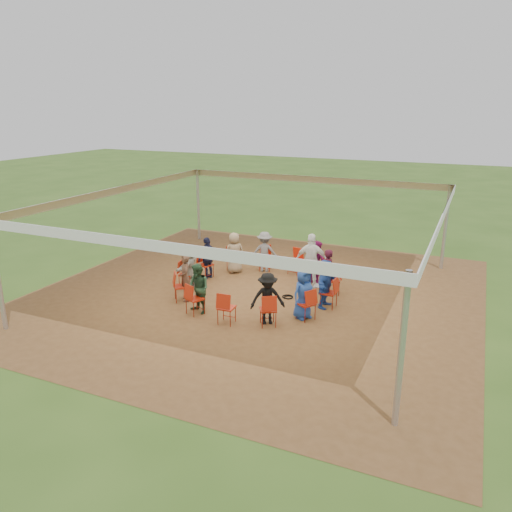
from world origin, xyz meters
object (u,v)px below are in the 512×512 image
at_px(chair_2, 320,269).
at_px(chair_9, 195,299).
at_px(chair_1, 333,280).
at_px(person_seated_9, 268,299).
at_px(chair_10, 227,308).
at_px(chair_0, 329,293).
at_px(chair_8, 181,287).
at_px(chair_3, 295,261).
at_px(person_seated_1, 329,272).
at_px(chair_5, 233,259).
at_px(chair_6, 206,265).
at_px(person_seated_4, 234,253).
at_px(person_seated_7, 185,278).
at_px(chair_7, 186,274).
at_px(person_seated_6, 190,267).
at_px(person_seated_8, 198,289).
at_px(person_seated_5, 208,258).
at_px(standing_person, 312,261).
at_px(person_seated_3, 265,252).
at_px(laptop, 320,284).
at_px(chair_11, 268,310).
at_px(person_seated_10, 303,293).
at_px(cable_coil, 288,297).
at_px(chair_12, 306,304).
at_px(chair_4, 265,258).
at_px(person_seated_0, 325,283).

bearing_deg(chair_2, chair_9, 96.92).
xyz_separation_m(chair_1, person_seated_9, (-0.98, -2.84, 0.27)).
height_order(chair_2, chair_10, same).
xyz_separation_m(chair_0, chair_8, (-4.15, -1.29, 0.00)).
bearing_deg(chair_3, chair_2, 166.15).
bearing_deg(person_seated_1, chair_5, 54.34).
bearing_deg(chair_6, person_seated_9, 69.81).
relative_size(person_seated_4, person_seated_7, 1.00).
distance_m(chair_7, person_seated_1, 4.51).
bearing_deg(person_seated_4, person_seated_6, 27.69).
relative_size(chair_1, person_seated_1, 0.63).
distance_m(chair_7, person_seated_7, 1.12).
relative_size(chair_0, person_seated_8, 0.63).
xyz_separation_m(chair_2, person_seated_5, (-3.54, -1.17, 0.27)).
distance_m(chair_7, person_seated_9, 3.74).
height_order(chair_10, standing_person, standing_person).
distance_m(person_seated_9, standing_person, 3.14).
bearing_deg(chair_0, person_seated_4, 69.81).
height_order(chair_5, person_seated_3, person_seated_3).
height_order(person_seated_3, laptop, person_seated_3).
bearing_deg(person_seated_5, standing_person, 117.04).
distance_m(chair_8, chair_11, 3.08).
relative_size(person_seated_8, standing_person, 0.81).
bearing_deg(person_seated_6, chair_10, 39.83).
bearing_deg(chair_9, chair_0, 55.38).
height_order(chair_0, person_seated_5, person_seated_5).
xyz_separation_m(chair_9, standing_person, (2.29, 3.37, 0.44)).
bearing_deg(person_seated_6, person_seated_10, 69.23).
bearing_deg(person_seated_5, person_seated_4, 166.15).
height_order(chair_3, person_seated_4, person_seated_4).
relative_size(chair_6, person_seated_9, 0.63).
xyz_separation_m(chair_7, chair_8, (0.46, -1.02, 0.00)).
bearing_deg(chair_2, cable_coil, 113.65).
bearing_deg(person_seated_8, standing_person, 79.73).
height_order(chair_0, person_seated_10, person_seated_10).
distance_m(chair_11, person_seated_7, 3.02).
bearing_deg(chair_2, chair_6, 55.38).
xyz_separation_m(chair_0, chair_2, (-0.89, 1.97, 0.00)).
relative_size(chair_12, cable_coil, 2.43).
height_order(chair_2, chair_5, same).
bearing_deg(chair_4, person_seated_8, 69.81).
relative_size(chair_4, person_seated_9, 0.63).
xyz_separation_m(chair_4, person_seated_10, (2.58, -3.36, 0.27)).
relative_size(chair_0, chair_8, 1.00).
distance_m(chair_11, person_seated_3, 4.51).
bearing_deg(chair_7, person_seated_8, 30.58).
bearing_deg(person_seated_9, person_seated_0, 27.69).
bearing_deg(person_seated_8, laptop, 56.94).
distance_m(chair_5, person_seated_0, 4.24).
height_order(chair_10, person_seated_7, person_seated_7).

